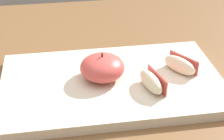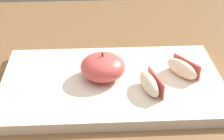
% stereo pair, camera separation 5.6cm
% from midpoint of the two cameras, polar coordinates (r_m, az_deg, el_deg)
% --- Properties ---
extents(dining_table, '(1.42, 0.79, 0.76)m').
position_cam_midpoint_polar(dining_table, '(0.77, -1.73, -7.22)').
color(dining_table, brown).
rests_on(dining_table, ground_plane).
extents(cutting_board, '(0.40, 0.24, 0.02)m').
position_cam_midpoint_polar(cutting_board, '(0.66, -2.42, -2.22)').
color(cutting_board, beige).
rests_on(cutting_board, dining_table).
extents(apple_half_skin_up, '(0.08, 0.08, 0.05)m').
position_cam_midpoint_polar(apple_half_skin_up, '(0.65, -4.01, 0.34)').
color(apple_half_skin_up, '#D14C47').
rests_on(apple_half_skin_up, cutting_board).
extents(apple_wedge_back, '(0.06, 0.07, 0.03)m').
position_cam_midpoint_polar(apple_wedge_back, '(0.68, 8.35, 0.75)').
color(apple_wedge_back, beige).
rests_on(apple_wedge_back, cutting_board).
extents(apple_wedge_right, '(0.04, 0.07, 0.03)m').
position_cam_midpoint_polar(apple_wedge_right, '(0.62, 3.68, -1.90)').
color(apple_wedge_right, beige).
rests_on(apple_wedge_right, cutting_board).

